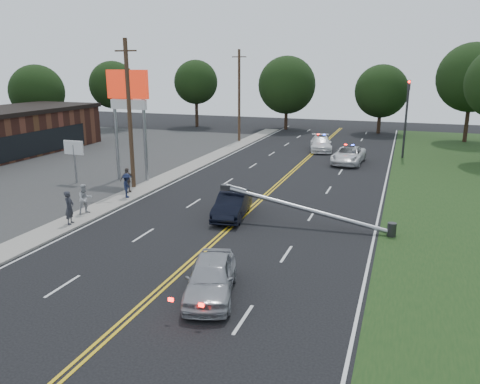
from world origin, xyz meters
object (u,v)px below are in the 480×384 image
at_px(bystander_b, 85,199).
at_px(emergency_a, 349,155).
at_px(crashed_sedan, 232,205).
at_px(bystander_a, 69,208).
at_px(utility_pole_mid, 130,115).
at_px(pylon_sign, 128,99).
at_px(bystander_c, 127,186).
at_px(traffic_signal, 406,112).
at_px(fallen_streetlight, 314,211).
at_px(waiting_sedan, 211,277).
at_px(small_sign, 74,151).
at_px(utility_pole_far, 239,96).
at_px(emergency_b, 321,144).
at_px(bystander_d, 127,180).

bearing_deg(bystander_b, emergency_a, -2.26).
height_order(crashed_sedan, bystander_a, bystander_a).
height_order(utility_pole_mid, bystander_b, utility_pole_mid).
relative_size(pylon_sign, bystander_c, 5.14).
height_order(emergency_a, bystander_b, bystander_b).
bearing_deg(bystander_c, traffic_signal, -63.08).
relative_size(fallen_streetlight, crashed_sedan, 2.16).
height_order(traffic_signal, emergency_a, traffic_signal).
distance_m(traffic_signal, bystander_b, 29.63).
bearing_deg(bystander_b, waiting_sedan, -92.60).
xyz_separation_m(small_sign, utility_pole_far, (4.80, 22.00, 2.75)).
bearing_deg(pylon_sign, bystander_b, -76.14).
relative_size(small_sign, fallen_streetlight, 0.33).
distance_m(utility_pole_far, waiting_sedan, 36.79).
height_order(fallen_streetlight, emergency_a, fallen_streetlight).
distance_m(utility_pole_mid, utility_pole_far, 22.00).
distance_m(fallen_streetlight, waiting_sedan, 9.03).
height_order(pylon_sign, emergency_b, pylon_sign).
height_order(traffic_signal, emergency_b, traffic_signal).
height_order(utility_pole_far, bystander_b, utility_pole_far).
bearing_deg(utility_pole_mid, emergency_a, 46.55).
bearing_deg(utility_pole_mid, bystander_a, -82.15).
distance_m(utility_pole_far, crashed_sedan, 27.51).
distance_m(small_sign, emergency_a, 22.61).
xyz_separation_m(bystander_b, bystander_c, (0.40, 3.67, -0.08)).
xyz_separation_m(traffic_signal, crashed_sedan, (-8.80, -21.73, -3.49)).
height_order(utility_pole_mid, bystander_a, utility_pole_mid).
xyz_separation_m(small_sign, emergency_b, (14.47, 19.27, -1.61)).
height_order(bystander_a, bystander_b, bystander_a).
distance_m(utility_pole_far, emergency_a, 16.03).
xyz_separation_m(crashed_sedan, emergency_a, (4.35, 17.51, 0.01)).
height_order(crashed_sedan, bystander_d, bystander_d).
bearing_deg(emergency_b, bystander_c, -123.29).
height_order(small_sign, utility_pole_mid, utility_pole_mid).
bearing_deg(emergency_b, fallen_streetlight, -92.81).
bearing_deg(bystander_d, crashed_sedan, -74.66).
distance_m(pylon_sign, emergency_b, 21.12).
bearing_deg(bystander_c, waiting_sedan, -159.89).
xyz_separation_m(pylon_sign, waiting_sedan, (12.51, -14.77, -5.27)).
relative_size(utility_pole_mid, emergency_a, 1.91).
distance_m(utility_pole_mid, waiting_sedan, 17.54).
height_order(bystander_b, bystander_d, bystander_b).
xyz_separation_m(utility_pole_mid, bystander_d, (0.41, -1.41, -4.14)).
height_order(traffic_signal, bystander_b, traffic_signal).
bearing_deg(utility_pole_far, fallen_streetlight, -62.76).
bearing_deg(fallen_streetlight, small_sign, 167.60).
bearing_deg(emergency_b, pylon_sign, -134.31).
bearing_deg(bystander_b, emergency_b, 10.07).
bearing_deg(bystander_c, crashed_sedan, -123.46).
bearing_deg(emergency_b, small_sign, -138.79).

